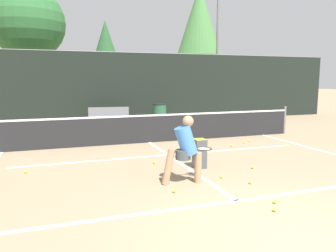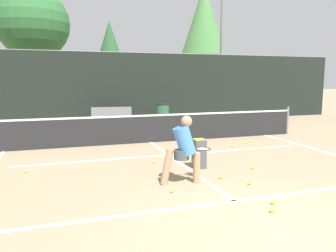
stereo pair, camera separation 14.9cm
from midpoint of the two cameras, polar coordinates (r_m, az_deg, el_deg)
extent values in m
plane|color=#937F60|center=(4.88, 22.08, -18.49)|extent=(100.00, 100.00, 0.00)
cube|color=white|center=(6.05, 12.17, -12.66)|extent=(11.00, 0.10, 0.01)
cube|color=white|center=(9.29, 0.56, -5.05)|extent=(8.25, 0.10, 0.01)
cube|color=white|center=(8.48, 2.49, -6.36)|extent=(0.10, 5.63, 0.01)
cube|color=white|center=(10.88, 25.36, -3.88)|extent=(0.10, 6.63, 0.01)
cylinder|color=slate|center=(13.54, 20.38, 0.94)|extent=(0.09, 0.09, 1.07)
cube|color=#232326|center=(11.01, -2.66, -0.45)|extent=(11.00, 0.02, 0.95)
cube|color=white|center=(10.95, -2.68, 1.86)|extent=(11.00, 0.03, 0.06)
cube|color=black|center=(15.92, -7.71, 6.53)|extent=(24.00, 0.06, 3.35)
cylinder|color=slate|center=(15.96, -7.83, 12.62)|extent=(24.00, 0.04, 0.04)
cylinder|color=tan|center=(6.84, 5.63, -7.26)|extent=(0.15, 0.15, 0.64)
cylinder|color=tan|center=(6.70, 0.45, -7.14)|extent=(0.30, 0.19, 0.75)
cylinder|color=#3F474C|center=(6.69, 3.00, -5.01)|extent=(0.31, 0.31, 0.19)
cylinder|color=#3F7ACC|center=(6.64, 3.52, -2.54)|extent=(0.49, 0.35, 0.67)
sphere|color=tan|center=(6.59, 3.89, 0.83)|extent=(0.23, 0.23, 0.23)
cylinder|color=#262628|center=(6.95, 4.20, -4.09)|extent=(0.30, 0.08, 0.03)
torus|color=#262628|center=(7.03, 6.67, -3.99)|extent=(0.39, 0.39, 0.02)
cylinder|color=beige|center=(7.03, 6.67, -3.99)|extent=(0.30, 0.30, 0.01)
sphere|color=#D1E033|center=(7.00, 14.60, -9.57)|extent=(0.07, 0.07, 0.07)
sphere|color=#D1E033|center=(8.14, 15.04, -7.04)|extent=(0.07, 0.07, 0.07)
sphere|color=#D1E033|center=(5.73, 18.36, -13.81)|extent=(0.07, 0.07, 0.07)
sphere|color=#D1E033|center=(11.47, 14.76, -2.60)|extent=(0.07, 0.07, 0.07)
sphere|color=#D1E033|center=(8.25, -23.01, -7.23)|extent=(0.07, 0.07, 0.07)
sphere|color=#D1E033|center=(8.81, 5.02, -5.62)|extent=(0.07, 0.07, 0.07)
sphere|color=#D1E033|center=(11.19, 13.80, -2.83)|extent=(0.07, 0.07, 0.07)
sphere|color=#D1E033|center=(8.40, -1.92, -6.29)|extent=(0.07, 0.07, 0.07)
sphere|color=#D1E033|center=(6.08, 18.46, -12.51)|extent=(0.07, 0.07, 0.07)
sphere|color=#D1E033|center=(6.32, 1.41, -11.25)|extent=(0.07, 0.07, 0.07)
sphere|color=#D1E033|center=(7.26, 9.77, -8.77)|extent=(0.07, 0.07, 0.07)
sphere|color=#D1E033|center=(10.59, 11.58, -3.39)|extent=(0.07, 0.07, 0.07)
cube|color=#4C4C51|center=(7.94, 5.98, -4.83)|extent=(0.28, 0.28, 0.70)
cube|color=#D1E033|center=(7.87, 6.02, -2.49)|extent=(0.25, 0.25, 0.06)
cube|color=slate|center=(14.91, -9.48, 1.61)|extent=(1.84, 0.58, 0.04)
cube|color=slate|center=(15.07, -9.52, 2.48)|extent=(1.80, 0.26, 0.42)
cube|color=#333338|center=(14.93, -12.23, 0.70)|extent=(0.06, 0.32, 0.44)
cube|color=#333338|center=(14.97, -6.70, 0.85)|extent=(0.06, 0.32, 0.44)
cylinder|color=#28603D|center=(15.24, -0.68, 2.00)|extent=(0.60, 0.60, 0.95)
cylinder|color=black|center=(15.20, -0.69, 3.84)|extent=(0.63, 0.63, 0.04)
cube|color=silver|center=(19.15, -10.48, 2.98)|extent=(1.67, 3.94, 0.83)
cube|color=#1E2328|center=(18.90, -10.46, 5.03)|extent=(1.40, 2.36, 0.56)
cylinder|color=black|center=(20.51, -8.88, 3.04)|extent=(0.18, 0.60, 0.60)
cylinder|color=black|center=(18.04, -7.57, 2.35)|extent=(0.18, 0.60, 0.60)
cylinder|color=slate|center=(21.54, 9.43, 12.33)|extent=(0.16, 0.16, 7.40)
cylinder|color=brown|center=(27.73, 6.26, 8.00)|extent=(0.28, 0.28, 4.04)
cone|color=#477F42|center=(28.13, 6.42, 17.93)|extent=(3.64, 3.64, 5.66)
cylinder|color=brown|center=(21.73, -21.79, 7.19)|extent=(0.28, 0.28, 3.89)
sphere|color=#2D6633|center=(21.97, -22.29, 16.20)|extent=(4.28, 4.28, 4.28)
cylinder|color=brown|center=(24.32, -9.76, 6.17)|extent=(0.28, 0.28, 2.58)
cone|color=#28562D|center=(24.41, -9.95, 13.46)|extent=(2.32, 2.32, 3.62)
cube|color=beige|center=(35.53, -13.64, 8.40)|extent=(36.00, 2.40, 4.70)
camera|label=1|loc=(0.07, -89.49, 0.08)|focal=35.00mm
camera|label=2|loc=(0.07, 90.51, -0.08)|focal=35.00mm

